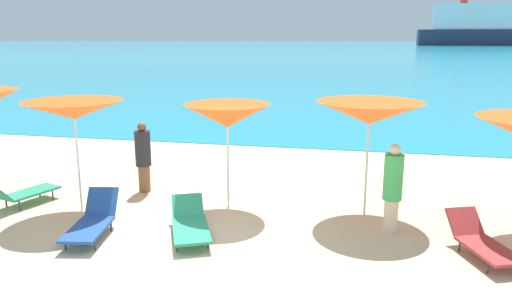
{
  "coord_description": "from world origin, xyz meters",
  "views": [
    {
      "loc": [
        2.77,
        -7.04,
        3.54
      ],
      "look_at": [
        0.6,
        3.2,
        1.2
      ],
      "focal_mm": 33.46,
      "sensor_mm": 36.0,
      "label": 1
    }
  ],
  "objects_px": {
    "umbrella_3": "(227,116)",
    "cruise_ship": "(476,27)",
    "umbrella_4": "(369,113)",
    "lounge_chair_5": "(481,241)",
    "beachgoer_1": "(143,156)",
    "lounge_chair_0": "(92,220)",
    "lounge_chair_3": "(190,223)",
    "beachgoer_0": "(393,187)",
    "lounge_chair_1": "(21,192)",
    "umbrella_2": "(74,110)"
  },
  "relations": [
    {
      "from": "umbrella_3",
      "to": "cruise_ship",
      "type": "xyz_separation_m",
      "value": [
        52.12,
        219.69,
        5.96
      ]
    },
    {
      "from": "lounge_chair_3",
      "to": "cruise_ship",
      "type": "relative_size",
      "value": 0.04
    },
    {
      "from": "umbrella_2",
      "to": "umbrella_4",
      "type": "distance_m",
      "value": 5.87
    },
    {
      "from": "lounge_chair_0",
      "to": "beachgoer_0",
      "type": "height_order",
      "value": "beachgoer_0"
    },
    {
      "from": "cruise_ship",
      "to": "lounge_chair_0",
      "type": "bearing_deg",
      "value": -102.99
    },
    {
      "from": "umbrella_4",
      "to": "lounge_chair_1",
      "type": "distance_m",
      "value": 7.49
    },
    {
      "from": "cruise_ship",
      "to": "beachgoer_0",
      "type": "bearing_deg",
      "value": -101.75
    },
    {
      "from": "umbrella_2",
      "to": "beachgoer_1",
      "type": "distance_m",
      "value": 2.07
    },
    {
      "from": "lounge_chair_5",
      "to": "lounge_chair_0",
      "type": "bearing_deg",
      "value": 163.88
    },
    {
      "from": "umbrella_4",
      "to": "lounge_chair_5",
      "type": "xyz_separation_m",
      "value": [
        1.86,
        -1.55,
        -1.83
      ]
    },
    {
      "from": "umbrella_4",
      "to": "cruise_ship",
      "type": "xyz_separation_m",
      "value": [
        49.29,
        219.53,
        5.83
      ]
    },
    {
      "from": "umbrella_3",
      "to": "beachgoer_1",
      "type": "distance_m",
      "value": 2.55
    },
    {
      "from": "lounge_chair_1",
      "to": "beachgoer_0",
      "type": "height_order",
      "value": "beachgoer_0"
    },
    {
      "from": "lounge_chair_1",
      "to": "beachgoer_0",
      "type": "bearing_deg",
      "value": -160.88
    },
    {
      "from": "lounge_chair_5",
      "to": "beachgoer_1",
      "type": "xyz_separation_m",
      "value": [
        -6.91,
        2.01,
        0.59
      ]
    },
    {
      "from": "umbrella_3",
      "to": "lounge_chair_1",
      "type": "distance_m",
      "value": 4.75
    },
    {
      "from": "lounge_chair_1",
      "to": "beachgoer_0",
      "type": "distance_m",
      "value": 7.68
    },
    {
      "from": "umbrella_3",
      "to": "beachgoer_0",
      "type": "relative_size",
      "value": 1.32
    },
    {
      "from": "lounge_chair_0",
      "to": "lounge_chair_1",
      "type": "distance_m",
      "value": 2.59
    },
    {
      "from": "lounge_chair_0",
      "to": "beachgoer_1",
      "type": "distance_m",
      "value": 2.66
    },
    {
      "from": "lounge_chair_0",
      "to": "lounge_chair_1",
      "type": "height_order",
      "value": "lounge_chair_0"
    },
    {
      "from": "lounge_chair_1",
      "to": "lounge_chair_3",
      "type": "bearing_deg",
      "value": -172.48
    },
    {
      "from": "lounge_chair_1",
      "to": "cruise_ship",
      "type": "distance_m",
      "value": 227.78
    },
    {
      "from": "umbrella_4",
      "to": "lounge_chair_3",
      "type": "relative_size",
      "value": 1.31
    },
    {
      "from": "beachgoer_0",
      "to": "lounge_chair_5",
      "type": "bearing_deg",
      "value": 85.93
    },
    {
      "from": "lounge_chair_5",
      "to": "beachgoer_1",
      "type": "bearing_deg",
      "value": 142.72
    },
    {
      "from": "lounge_chair_0",
      "to": "lounge_chair_5",
      "type": "relative_size",
      "value": 1.02
    },
    {
      "from": "umbrella_2",
      "to": "beachgoer_0",
      "type": "bearing_deg",
      "value": 1.37
    },
    {
      "from": "lounge_chair_1",
      "to": "cruise_ship",
      "type": "xyz_separation_m",
      "value": [
        56.49,
        220.53,
        7.63
      ]
    },
    {
      "from": "beachgoer_1",
      "to": "cruise_ship",
      "type": "xyz_separation_m",
      "value": [
        54.33,
        219.06,
        7.07
      ]
    },
    {
      "from": "umbrella_4",
      "to": "lounge_chair_1",
      "type": "bearing_deg",
      "value": -172.08
    },
    {
      "from": "umbrella_4",
      "to": "cruise_ship",
      "type": "bearing_deg",
      "value": 77.35
    },
    {
      "from": "umbrella_3",
      "to": "lounge_chair_0",
      "type": "height_order",
      "value": "umbrella_3"
    },
    {
      "from": "lounge_chair_3",
      "to": "beachgoer_1",
      "type": "height_order",
      "value": "beachgoer_1"
    },
    {
      "from": "umbrella_4",
      "to": "beachgoer_0",
      "type": "height_order",
      "value": "umbrella_4"
    },
    {
      "from": "umbrella_3",
      "to": "lounge_chair_3",
      "type": "height_order",
      "value": "umbrella_3"
    },
    {
      "from": "umbrella_2",
      "to": "umbrella_3",
      "type": "xyz_separation_m",
      "value": [
        2.95,
        0.83,
        -0.15
      ]
    },
    {
      "from": "umbrella_3",
      "to": "lounge_chair_0",
      "type": "xyz_separation_m",
      "value": [
        -2.02,
        -1.97,
        -1.68
      ]
    },
    {
      "from": "umbrella_4",
      "to": "lounge_chair_1",
      "type": "height_order",
      "value": "umbrella_4"
    },
    {
      "from": "umbrella_4",
      "to": "lounge_chair_3",
      "type": "bearing_deg",
      "value": -150.82
    },
    {
      "from": "umbrella_2",
      "to": "umbrella_3",
      "type": "height_order",
      "value": "umbrella_2"
    },
    {
      "from": "umbrella_2",
      "to": "lounge_chair_3",
      "type": "distance_m",
      "value": 3.34
    },
    {
      "from": "beachgoer_0",
      "to": "umbrella_2",
      "type": "bearing_deg",
      "value": -66.04
    },
    {
      "from": "umbrella_2",
      "to": "cruise_ship",
      "type": "relative_size",
      "value": 0.05
    },
    {
      "from": "lounge_chair_0",
      "to": "lounge_chair_3",
      "type": "height_order",
      "value": "lounge_chair_0"
    },
    {
      "from": "lounge_chair_3",
      "to": "cruise_ship",
      "type": "height_order",
      "value": "cruise_ship"
    },
    {
      "from": "umbrella_4",
      "to": "lounge_chair_0",
      "type": "xyz_separation_m",
      "value": [
        -4.86,
        -2.13,
        -1.8
      ]
    },
    {
      "from": "umbrella_2",
      "to": "lounge_chair_1",
      "type": "bearing_deg",
      "value": -179.57
    },
    {
      "from": "umbrella_3",
      "to": "umbrella_4",
      "type": "relative_size",
      "value": 0.96
    },
    {
      "from": "umbrella_3",
      "to": "lounge_chair_1",
      "type": "bearing_deg",
      "value": -169.04
    }
  ]
}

